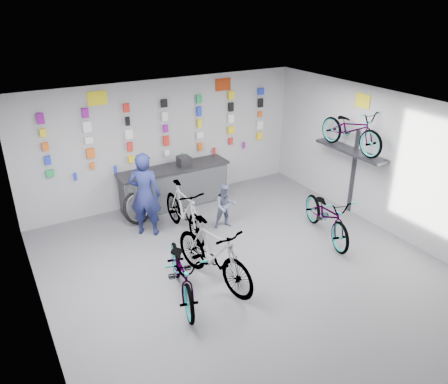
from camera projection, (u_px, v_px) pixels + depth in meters
floor at (255, 279)px, 7.98m from camera, size 8.00×8.00×0.00m
ceiling at (261, 119)px, 6.73m from camera, size 8.00×8.00×0.00m
wall_back at (165, 142)px, 10.51m from camera, size 7.00×0.00×7.00m
wall_left at (38, 264)px, 5.77m from camera, size 0.00×8.00×8.00m
wall_right at (400, 168)px, 8.94m from camera, size 0.00×8.00×8.00m
counter at (175, 187)px, 10.57m from camera, size 2.70×0.66×1.00m
merch_wall at (168, 129)px, 10.35m from camera, size 5.57×0.08×1.56m
wall_bracket at (351, 154)px, 9.83m from camera, size 0.39×1.90×2.00m
sign_left at (97, 98)px, 9.31m from camera, size 0.42×0.02×0.30m
sign_right at (223, 85)px, 10.72m from camera, size 0.42×0.02×0.30m
sign_side at (363, 101)px, 9.40m from camera, size 0.02×0.40×0.30m
bike_left at (182, 271)px, 7.33m from camera, size 1.13×2.04×1.01m
bike_center at (213, 254)px, 7.66m from camera, size 0.98×2.07×1.20m
bike_right at (327, 215)px, 9.18m from camera, size 1.19×2.07×1.03m
bike_service at (184, 210)px, 9.25m from camera, size 0.55×1.90×1.14m
bike_wall at (351, 129)px, 9.55m from camera, size 0.63×1.80×0.95m
clerk at (145, 194)px, 9.13m from camera, size 0.81×0.75×1.85m
customer at (225, 206)px, 9.56m from camera, size 0.58×0.51×1.03m
spare_wheel at (137, 208)px, 9.83m from camera, size 0.82×0.58×0.74m
register at (184, 161)px, 10.44m from camera, size 0.29×0.31×0.22m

